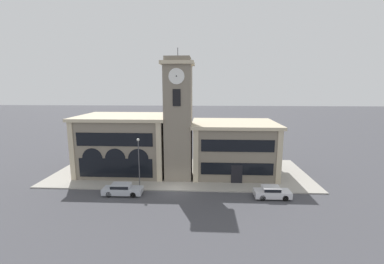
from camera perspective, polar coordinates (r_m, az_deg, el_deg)
name	(u,v)px	position (r m, az deg, el deg)	size (l,w,h in m)	color
ground_plane	(175,191)	(33.27, -3.78, -13.02)	(300.00, 300.00, 0.00)	#424247
sidewalk_kerb	(181,172)	(39.97, -2.57, -8.88)	(37.88, 14.49, 0.15)	#A39E93
clock_tower	(178,120)	(35.68, -3.05, 2.78)	(4.38, 4.38, 18.12)	gray
town_hall_left_wing	(126,143)	(40.93, -14.56, -2.46)	(13.50, 10.22, 8.76)	gray
town_hall_right_wing	(233,148)	(39.41, 9.19, -3.43)	(12.49, 10.22, 7.82)	gray
parked_car_near	(122,189)	(33.07, -15.26, -12.14)	(4.78, 1.80, 1.40)	#B2B7C1
parked_car_mid	(272,192)	(32.51, 17.31, -12.62)	(4.24, 1.84, 1.42)	silver
street_lamp	(139,156)	(33.35, -11.76, -5.27)	(0.36, 0.36, 6.49)	#4C4C51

